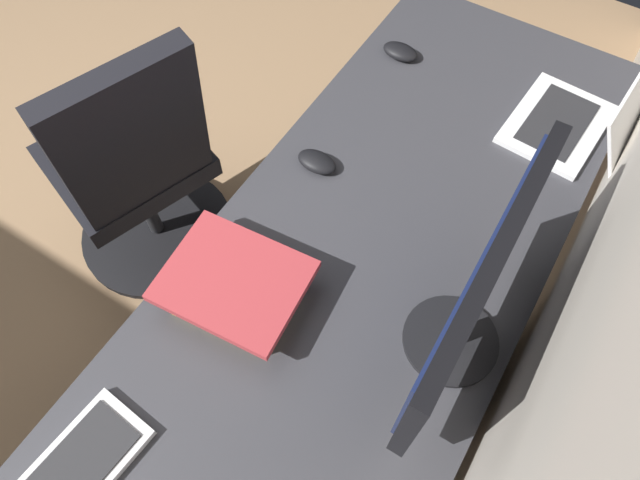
% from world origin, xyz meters
% --- Properties ---
extents(desk, '(2.17, 0.73, 0.73)m').
position_xyz_m(desk, '(-0.17, 1.57, 0.67)').
color(desk, '#38383D').
rests_on(desk, ground).
extents(drawer_pedestal, '(0.40, 0.51, 0.69)m').
position_xyz_m(drawer_pedestal, '(-0.28, 1.59, 0.35)').
color(drawer_pedestal, '#38383D').
rests_on(drawer_pedestal, ground).
extents(monitor_primary, '(0.57, 0.20, 0.40)m').
position_xyz_m(monitor_primary, '(-0.22, 1.81, 0.96)').
color(monitor_primary, black).
rests_on(monitor_primary, desk).
extents(laptop_left, '(0.31, 0.33, 0.21)m').
position_xyz_m(laptop_left, '(-0.91, 1.85, 0.78)').
color(laptop_left, white).
rests_on(laptop_left, desk).
extents(mouse_main, '(0.06, 0.10, 0.03)m').
position_xyz_m(mouse_main, '(-0.46, 1.33, 0.75)').
color(mouse_main, black).
rests_on(mouse_main, desk).
extents(mouse_spare, '(0.06, 0.10, 0.03)m').
position_xyz_m(mouse_spare, '(-0.93, 1.32, 0.75)').
color(mouse_spare, black).
rests_on(mouse_spare, desk).
extents(book_stack_near, '(0.26, 0.31, 0.08)m').
position_xyz_m(book_stack_near, '(-0.07, 1.37, 0.77)').
color(book_stack_near, gold).
rests_on(book_stack_near, desk).
extents(office_chair, '(0.56, 0.60, 0.97)m').
position_xyz_m(office_chair, '(-0.32, 0.76, 0.46)').
color(office_chair, black).
rests_on(office_chair, ground).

